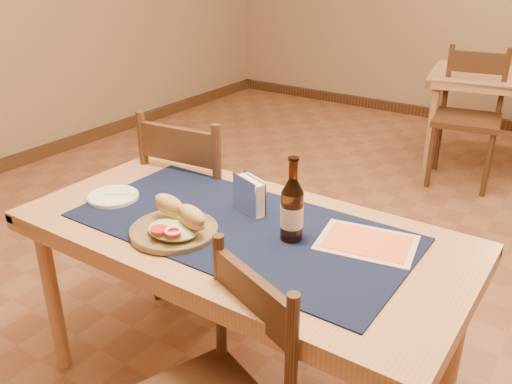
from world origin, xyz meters
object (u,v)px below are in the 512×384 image
Objects in this scene: beer_bottle at (292,210)px; chair_main_far at (202,205)px; sandwich_plate at (175,226)px; napkin_holder at (250,196)px; main_table at (240,248)px.

chair_main_far is at bearing 150.94° from beer_bottle.
napkin_holder is (0.11, 0.29, 0.03)m from sandwich_plate.
main_table is at bearing -71.59° from napkin_holder.
sandwich_plate is (-0.15, -0.17, 0.12)m from main_table.
napkin_holder is at bearing 69.00° from sandwich_plate.
sandwich_plate is at bearing -56.85° from chair_main_far.
chair_main_far is at bearing 141.37° from main_table.
main_table is at bearing 49.24° from sandwich_plate.
beer_bottle reaches higher than main_table.
beer_bottle is at bearing 29.76° from sandwich_plate.
sandwich_plate is 0.40m from beer_bottle.
main_table is at bearing -38.63° from chair_main_far.
beer_bottle is (0.20, 0.02, 0.20)m from main_table.
chair_main_far is (-0.55, 0.44, -0.15)m from main_table.
sandwich_plate is at bearing -150.24° from beer_bottle.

